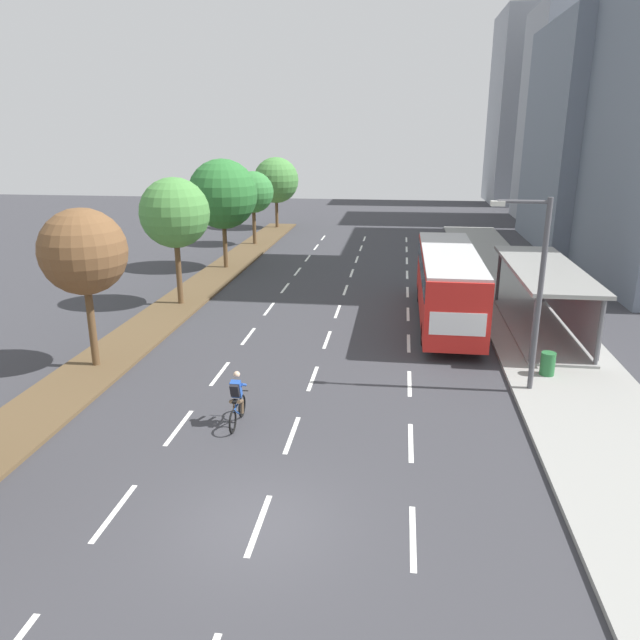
{
  "coord_description": "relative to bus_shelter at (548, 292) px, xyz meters",
  "views": [
    {
      "loc": [
        2.95,
        -11.58,
        8.62
      ],
      "look_at": [
        -0.18,
        12.02,
        1.2
      ],
      "focal_mm": 34.02,
      "sensor_mm": 36.0,
      "label": 1
    }
  ],
  "objects": [
    {
      "name": "median_tree_second",
      "position": [
        -17.89,
        -6.65,
        2.59
      ],
      "size": [
        3.15,
        3.15,
        5.93
      ],
      "color": "brown",
      "rests_on": "median_strip"
    },
    {
      "name": "trash_bin",
      "position": [
        -1.08,
        -5.52,
        -1.29
      ],
      "size": [
        0.52,
        0.52,
        0.85
      ],
      "primitive_type": "cylinder",
      "color": "#286B38",
      "rests_on": "sidewalk_right"
    },
    {
      "name": "bus",
      "position": [
        -4.28,
        1.03,
        0.2
      ],
      "size": [
        2.54,
        11.29,
        3.37
      ],
      "color": "red",
      "rests_on": "ground"
    },
    {
      "name": "median_tree_fifth",
      "position": [
        -17.98,
        19.68,
        2.25
      ],
      "size": [
        3.18,
        3.18,
        5.61
      ],
      "color": "brown",
      "rests_on": "median_strip"
    },
    {
      "name": "streetlight",
      "position": [
        -2.11,
        -6.85,
        2.02
      ],
      "size": [
        1.91,
        0.24,
        6.5
      ],
      "color": "#4C4C51",
      "rests_on": "sidewalk_right"
    },
    {
      "name": "median_tree_third",
      "position": [
        -17.71,
        2.13,
        2.88
      ],
      "size": [
        3.48,
        3.48,
        6.39
      ],
      "color": "brown",
      "rests_on": "median_strip"
    },
    {
      "name": "cyclist",
      "position": [
        -11.3,
        -10.54,
        -1.08
      ],
      "size": [
        0.46,
        1.82,
        1.71
      ],
      "color": "black",
      "rests_on": "ground"
    },
    {
      "name": "median_tree_fourth",
      "position": [
        -17.81,
        10.9,
        2.96
      ],
      "size": [
        4.38,
        4.38,
        6.91
      ],
      "color": "brown",
      "rests_on": "median_strip"
    },
    {
      "name": "median_tree_farthest",
      "position": [
        -17.96,
        28.45,
        2.51
      ],
      "size": [
        4.09,
        4.09,
        6.31
      ],
      "color": "brown",
      "rests_on": "median_strip"
    },
    {
      "name": "bus_shelter",
      "position": [
        0.0,
        0.0,
        0.0
      ],
      "size": [
        2.9,
        9.85,
        2.86
      ],
      "color": "gray",
      "rests_on": "sidewalk_right"
    },
    {
      "name": "lane_divider_right",
      "position": [
        -6.03,
        2.04,
        -1.86
      ],
      "size": [
        0.14,
        45.76,
        0.01
      ],
      "color": "white",
      "rests_on": "ground"
    },
    {
      "name": "building_far_right",
      "position": [
        10.09,
        36.96,
        8.03
      ],
      "size": [
        9.8,
        10.76,
        19.79
      ],
      "primitive_type": "cube",
      "color": "#8E939E",
      "rests_on": "ground"
    },
    {
      "name": "median_strip",
      "position": [
        -17.83,
        4.66,
        -1.81
      ],
      "size": [
        2.6,
        52.0,
        0.12
      ],
      "primitive_type": "cube",
      "color": "brown",
      "rests_on": "ground"
    },
    {
      "name": "sidewalk_right",
      "position": [
        -0.28,
        4.66,
        -1.79
      ],
      "size": [
        4.5,
        52.0,
        0.15
      ],
      "primitive_type": "cube",
      "color": "gray",
      "rests_on": "ground"
    },
    {
      "name": "ground_plane",
      "position": [
        -9.53,
        -15.34,
        -1.87
      ],
      "size": [
        140.0,
        140.0,
        0.0
      ],
      "primitive_type": "plane",
      "color": "#38383D"
    },
    {
      "name": "lane_divider_center",
      "position": [
        -9.53,
        2.04,
        -1.86
      ],
      "size": [
        0.14,
        45.76,
        0.01
      ],
      "color": "white",
      "rests_on": "ground"
    },
    {
      "name": "building_tall_right",
      "position": [
        8.49,
        53.96,
        9.22
      ],
      "size": [
        8.48,
        11.75,
        22.18
      ],
      "primitive_type": "cube",
      "color": "#8E939E",
      "rests_on": "ground"
    },
    {
      "name": "building_mid_right",
      "position": [
        9.35,
        23.4,
        6.32
      ],
      "size": [
        10.96,
        14.09,
        16.38
      ],
      "primitive_type": "cube",
      "color": "slate",
      "rests_on": "ground"
    },
    {
      "name": "lane_divider_left",
      "position": [
        -13.03,
        2.04,
        -1.86
      ],
      "size": [
        0.14,
        45.76,
        0.01
      ],
      "color": "white",
      "rests_on": "ground"
    }
  ]
}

